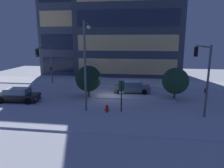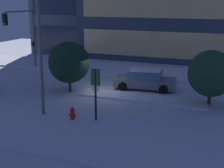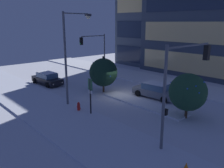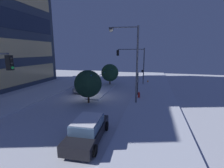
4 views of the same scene
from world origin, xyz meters
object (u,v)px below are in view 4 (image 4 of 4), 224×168
traffic_light_corner_near_right (133,60)px  decorated_tree_left_of_median (88,84)px  car_far (85,86)px  construction_cone (148,81)px  parking_info_sign (138,81)px  fire_hydrant (139,95)px  decorated_tree_median (110,73)px  street_lamp_arched (130,55)px  car_near (88,130)px

traffic_light_corner_near_right → decorated_tree_left_of_median: 12.35m
car_far → construction_cone: 12.43m
decorated_tree_left_of_median → car_far: bearing=28.5°
car_far → construction_cone: (8.77, -8.80, -0.44)m
parking_info_sign → construction_cone: parking_info_sign is taller
parking_info_sign → construction_cone: 9.59m
car_far → fire_hydrant: (-1.92, -8.09, -0.30)m
parking_info_sign → decorated_tree_median: 7.69m
car_far → traffic_light_corner_near_right: size_ratio=0.77×
parking_info_sign → fire_hydrant: bearing=108.0°
street_lamp_arched → decorated_tree_median: 10.61m
parking_info_sign → car_near: bearing=84.2°
car_near → street_lamp_arched: bearing=-13.8°
traffic_light_corner_near_right → decorated_tree_left_of_median: traffic_light_corner_near_right is taller
parking_info_sign → decorated_tree_left_of_median: (-4.39, 5.06, 0.23)m
parking_info_sign → decorated_tree_median: bearing=-42.3°
car_near → decorated_tree_left_of_median: decorated_tree_left_of_median is taller
fire_hydrant → parking_info_sign: (1.30, 0.32, 1.56)m
traffic_light_corner_near_right → car_near: bearing=88.5°
construction_cone → decorated_tree_median: bearing=121.0°
construction_cone → traffic_light_corner_near_right: bearing=128.9°
traffic_light_corner_near_right → fire_hydrant: 9.61m
construction_cone → car_far: bearing=134.9°
decorated_tree_median → construction_cone: size_ratio=6.61×
construction_cone → parking_info_sign: bearing=173.8°
car_far → parking_info_sign: (-0.62, -7.78, 1.26)m
fire_hydrant → decorated_tree_left_of_median: bearing=119.9°
car_near → decorated_tree_left_of_median: (7.23, 2.99, 1.49)m
traffic_light_corner_near_right → car_far: bearing=47.1°
car_far → construction_cone: car_far is taller
traffic_light_corner_near_right → parking_info_sign: bearing=102.3°
parking_info_sign → decorated_tree_median: decorated_tree_median is taller
car_near → parking_info_sign: (11.62, -2.07, 1.26)m
car_near → parking_info_sign: 11.87m
traffic_light_corner_near_right → decorated_tree_median: bearing=24.5°
car_near → parking_info_sign: size_ratio=1.55×
traffic_light_corner_near_right → fire_hydrant: bearing=102.5°
parking_info_sign → decorated_tree_left_of_median: 6.70m
decorated_tree_left_of_median → construction_cone: 15.18m
street_lamp_arched → decorated_tree_left_of_median: bearing=7.0°
fire_hydrant → construction_cone: (10.68, -0.71, -0.14)m
car_far → construction_cone: bearing=129.5°
car_far → street_lamp_arched: street_lamp_arched is taller
decorated_tree_median → decorated_tree_left_of_median: 9.98m
car_near → decorated_tree_median: size_ratio=1.31×
car_far → parking_info_sign: size_ratio=1.57×
decorated_tree_median → decorated_tree_left_of_median: size_ratio=0.97×
car_far → fire_hydrant: size_ratio=5.67×
street_lamp_arched → decorated_tree_left_of_median: street_lamp_arched is taller
street_lamp_arched → parking_info_sign: size_ratio=2.71×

